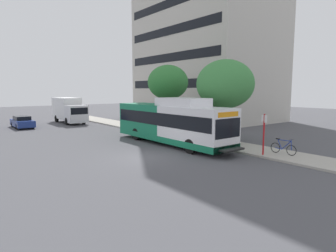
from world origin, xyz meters
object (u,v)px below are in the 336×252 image
at_px(transit_bus, 171,123).
at_px(street_tree_near_stop, 225,84).
at_px(bus_stop_sign_pole, 264,131).
at_px(box_truck_background, 69,110).
at_px(street_tree_mid_block, 168,82).
at_px(bicycle_parked, 283,148).
at_px(parked_car_far_lane, 22,122).

xyz_separation_m(transit_bus, street_tree_near_stop, (4.05, -1.92, 2.99)).
relative_size(bus_stop_sign_pole, box_truck_background, 0.37).
relative_size(transit_bus, street_tree_mid_block, 1.86).
relative_size(bicycle_parked, box_truck_background, 0.25).
xyz_separation_m(transit_bus, bus_stop_sign_pole, (1.86, -7.04, -0.05)).
bearing_deg(box_truck_background, parked_car_far_lane, -165.37).
distance_m(street_tree_mid_block, parked_car_far_lane, 17.36).
distance_m(bicycle_parked, street_tree_near_stop, 7.19).
bearing_deg(bus_stop_sign_pole, street_tree_near_stop, 66.87).
height_order(transit_bus, parked_car_far_lane, transit_bus).
xyz_separation_m(street_tree_near_stop, box_truck_background, (-5.27, 21.53, -2.95)).
height_order(bus_stop_sign_pole, street_tree_near_stop, street_tree_near_stop).
bearing_deg(parked_car_far_lane, transit_bus, -68.67).
bearing_deg(transit_bus, bus_stop_sign_pole, -75.20).
bearing_deg(street_tree_mid_block, parked_car_far_lane, 130.60).
height_order(bicycle_parked, street_tree_near_stop, street_tree_near_stop).
height_order(transit_bus, street_tree_mid_block, street_tree_mid_block).
relative_size(bus_stop_sign_pole, street_tree_mid_block, 0.40).
height_order(street_tree_mid_block, box_truck_background, street_tree_mid_block).
bearing_deg(bicycle_parked, bus_stop_sign_pole, 150.48).
height_order(bicycle_parked, parked_car_far_lane, parked_car_far_lane).
bearing_deg(box_truck_background, transit_bus, -86.45).
height_order(bicycle_parked, box_truck_background, box_truck_background).
distance_m(transit_bus, street_tree_near_stop, 5.39).
bearing_deg(bus_stop_sign_pole, street_tree_mid_block, 80.73).
bearing_deg(parked_car_far_lane, street_tree_near_stop, -60.95).
xyz_separation_m(bicycle_parked, box_truck_background, (-4.28, 27.33, 1.18)).
relative_size(bus_stop_sign_pole, parked_car_far_lane, 0.58).
distance_m(bicycle_parked, parked_car_far_lane, 27.72).
height_order(street_tree_mid_block, parked_car_far_lane, street_tree_mid_block).
height_order(transit_bus, bus_stop_sign_pole, transit_bus).
distance_m(transit_bus, box_truck_background, 19.65).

